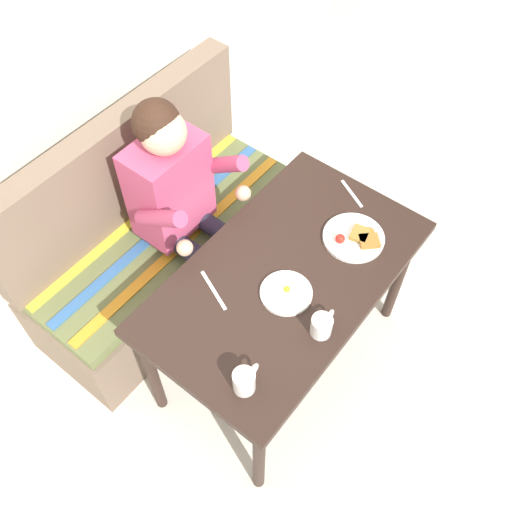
{
  "coord_description": "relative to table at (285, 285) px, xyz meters",
  "views": [
    {
      "loc": [
        -1.08,
        -0.7,
        2.63
      ],
      "look_at": [
        0.0,
        0.15,
        0.72
      ],
      "focal_mm": 40.59,
      "sensor_mm": 36.0,
      "label": 1
    }
  ],
  "objects": [
    {
      "name": "back_wall",
      "position": [
        0.0,
        1.27,
        0.65
      ],
      "size": [
        4.4,
        0.1,
        2.6
      ],
      "primitive_type": "cube",
      "color": "silver",
      "rests_on": "ground"
    },
    {
      "name": "person",
      "position": [
        0.04,
        0.59,
        0.09
      ],
      "size": [
        0.45,
        0.61,
        1.21
      ],
      "color": "#B44165",
      "rests_on": "ground"
    },
    {
      "name": "table",
      "position": [
        0.0,
        0.0,
        0.0
      ],
      "size": [
        1.2,
        0.7,
        0.73
      ],
      "color": "black",
      "rests_on": "ground"
    },
    {
      "name": "coffee_mug_second",
      "position": [
        -0.47,
        -0.17,
        0.13
      ],
      "size": [
        0.12,
        0.08,
        0.1
      ],
      "color": "white",
      "rests_on": "table"
    },
    {
      "name": "knife",
      "position": [
        -0.24,
        0.17,
        0.08
      ],
      "size": [
        0.09,
        0.19,
        0.0
      ],
      "primitive_type": "cube",
      "rotation": [
        0.0,
        0.0,
        -0.39
      ],
      "color": "silver",
      "rests_on": "table"
    },
    {
      "name": "couch",
      "position": [
        0.0,
        0.76,
        -0.32
      ],
      "size": [
        1.44,
        0.56,
        1.0
      ],
      "color": "#6F5B4B",
      "rests_on": "ground"
    },
    {
      "name": "fork",
      "position": [
        0.52,
        0.02,
        0.08
      ],
      "size": [
        0.09,
        0.16,
        0.0
      ],
      "primitive_type": "cube",
      "rotation": [
        0.0,
        0.0,
        -0.47
      ],
      "color": "silver",
      "rests_on": "table"
    },
    {
      "name": "ground_plane",
      "position": [
        0.0,
        0.0,
        -0.65
      ],
      "size": [
        8.0,
        8.0,
        0.0
      ],
      "primitive_type": "plane",
      "color": "beige"
    },
    {
      "name": "plate_eggs",
      "position": [
        -0.08,
        -0.06,
        0.09
      ],
      "size": [
        0.2,
        0.2,
        0.04
      ],
      "color": "white",
      "rests_on": "table"
    },
    {
      "name": "coffee_mug",
      "position": [
        -0.13,
        -0.25,
        0.13
      ],
      "size": [
        0.12,
        0.08,
        0.09
      ],
      "color": "white",
      "rests_on": "table"
    },
    {
      "name": "plate_breakfast",
      "position": [
        0.31,
        -0.12,
        0.1
      ],
      "size": [
        0.26,
        0.26,
        0.05
      ],
      "color": "white",
      "rests_on": "table"
    }
  ]
}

